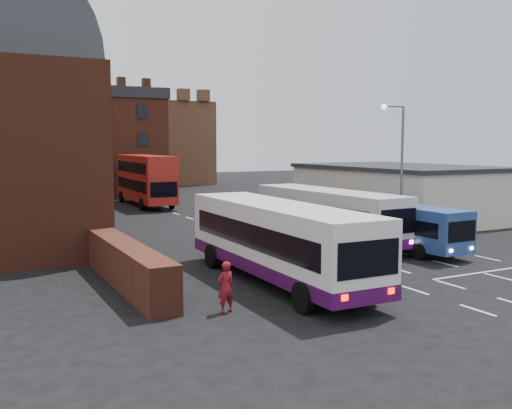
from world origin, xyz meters
name	(u,v)px	position (x,y,z in m)	size (l,w,h in m)	color
ground	(354,271)	(0.00, 0.00, 0.00)	(180.00, 180.00, 0.00)	black
forecourt_wall	(128,265)	(-10.20, 2.00, 0.90)	(1.20, 10.00, 1.80)	#602B1E
cream_building	(398,191)	(15.00, 14.00, 2.16)	(10.40, 16.40, 4.25)	beige
brick_terrace	(61,148)	(-6.00, 46.00, 5.50)	(22.00, 10.00, 11.00)	brown
castle_keep	(122,144)	(6.00, 66.00, 6.00)	(22.00, 22.00, 12.00)	brown
bus_white_outbound	(278,236)	(-4.28, -0.22, 2.01)	(3.28, 12.49, 3.40)	white
bus_white_inbound	(328,212)	(3.13, 6.73, 1.90)	(3.35, 11.88, 3.21)	silver
bus_blue	(395,222)	(5.52, 3.57, 1.52)	(2.62, 9.53, 2.58)	navy
bus_red_double	(145,179)	(-0.35, 32.46, 2.58)	(3.32, 12.21, 4.85)	#AC2018
street_lamp	(398,158)	(8.31, 6.56, 5.07)	(1.71, 0.40, 8.40)	#5B5D5F
pedestrian_red	(226,287)	(-8.11, -3.25, 0.92)	(0.67, 0.44, 1.84)	maroon
pedestrian_beige	(315,274)	(-4.04, -2.79, 0.85)	(0.83, 0.65, 1.71)	#CCB282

